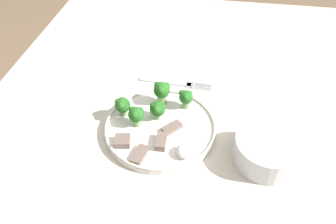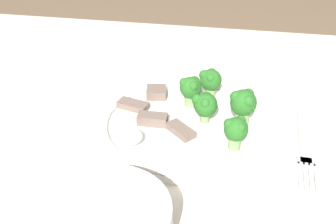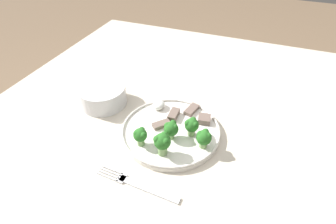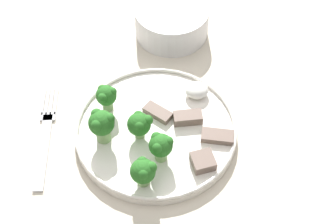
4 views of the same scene
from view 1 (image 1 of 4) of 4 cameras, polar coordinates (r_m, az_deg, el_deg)
name	(u,v)px [view 1 (image 1 of 4)]	position (r m, az deg, el deg)	size (l,w,h in m)	color
table	(182,149)	(0.82, 2.44, -6.42)	(1.33, 1.00, 0.72)	beige
dinner_plate	(160,127)	(0.73, -1.35, -2.67)	(0.25, 0.25, 0.02)	white
fork	(175,83)	(0.86, 1.18, 5.06)	(0.03, 0.19, 0.00)	silver
cream_bowl	(266,151)	(0.69, 16.78, -6.52)	(0.13, 0.13, 0.06)	silver
broccoli_floret_near_rim_left	(162,91)	(0.76, -1.10, 3.70)	(0.04, 0.04, 0.06)	#7FA866
broccoli_floret_center_left	(157,109)	(0.73, -1.87, 0.46)	(0.04, 0.04, 0.05)	#7FA866
broccoli_floret_back_left	(185,97)	(0.76, 3.03, 2.55)	(0.03, 0.03, 0.05)	#7FA866
broccoli_floret_front_left	(136,115)	(0.72, -5.59, -0.48)	(0.04, 0.03, 0.05)	#7FA866
broccoli_floret_center_back	(122,105)	(0.74, -7.94, 1.15)	(0.04, 0.04, 0.05)	#7FA866
meat_slice_front_slice	(122,141)	(0.70, -7.94, -5.02)	(0.04, 0.04, 0.02)	#756056
meat_slice_middle_slice	(161,141)	(0.69, -1.20, -5.14)	(0.04, 0.02, 0.02)	#756056
meat_slice_rear_slice	(140,155)	(0.67, -4.97, -7.41)	(0.05, 0.03, 0.01)	#756056
meat_slice_edge_slice	(172,128)	(0.72, 0.72, -2.76)	(0.05, 0.05, 0.01)	#756056
sauce_dollop	(184,151)	(0.67, 2.87, -6.82)	(0.04, 0.03, 0.02)	white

